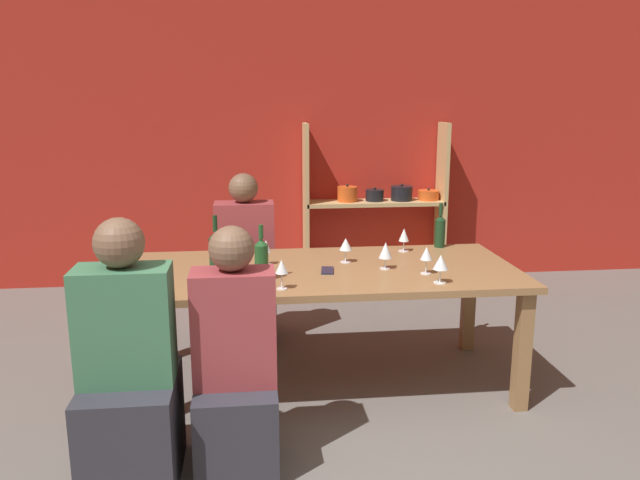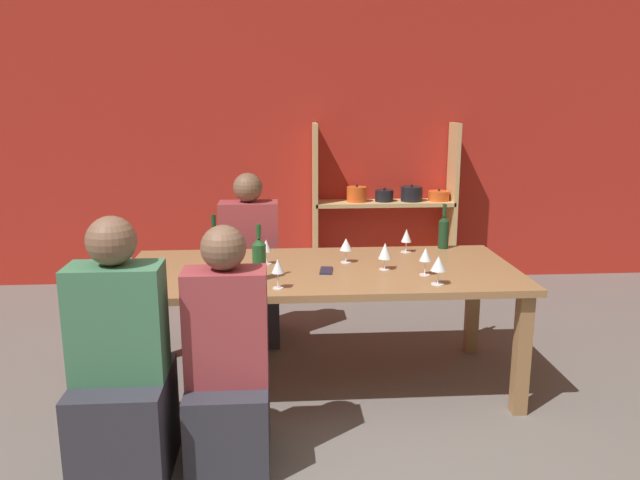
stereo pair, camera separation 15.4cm
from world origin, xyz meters
The scene contains 18 objects.
wall_back_red centered at (0.00, 3.83, 1.35)m, with size 8.80×0.06×2.70m.
shelf_unit centered at (0.95, 3.63, 0.51)m, with size 1.32×0.30×1.51m.
dining_table centered at (0.20, 1.51, 0.66)m, with size 2.31×1.04×0.74m.
wine_bottle_green centered at (-0.16, 1.31, 0.86)m, with size 0.08×0.08×0.31m.
wine_bottle_dark centered at (-0.41, 1.39, 0.88)m, with size 0.08×0.08×0.36m.
wine_bottle_amber centered at (1.06, 1.97, 0.86)m, with size 0.07×0.07×0.30m.
wine_glass_empty_a centered at (0.36, 1.64, 0.85)m, with size 0.08×0.08×0.15m.
wine_glass_empty_b centered at (0.81, 1.14, 0.85)m, with size 0.08×0.08×0.16m.
wine_glass_white_a centered at (0.57, 1.46, 0.85)m, with size 0.08×0.08×0.16m.
wine_glass_white_b centered at (-0.06, 1.13, 0.86)m, with size 0.07×0.07×0.16m.
wine_glass_empty_c centered at (-0.87, 1.35, 0.85)m, with size 0.08×0.08×0.15m.
wine_glass_white_c centered at (0.78, 1.87, 0.85)m, with size 0.07×0.07×0.15m.
wine_glass_white_d centered at (0.78, 1.33, 0.86)m, with size 0.07×0.07×0.16m.
wine_glass_red_a centered at (-0.13, 1.64, 0.85)m, with size 0.07×0.07×0.15m.
cell_phone centered at (0.22, 1.45, 0.75)m, with size 0.09×0.16×0.01m.
person_near_a centered at (-0.30, 0.72, 0.43)m, with size 0.38×0.48×1.17m.
person_far_a centered at (-0.26, 2.33, 0.44)m, with size 0.42×0.52×1.22m.
person_near_b centered at (-0.77, 0.63, 0.45)m, with size 0.41×0.52×1.23m.
Camera 2 is at (-0.06, -2.05, 1.73)m, focal length 35.00 mm.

